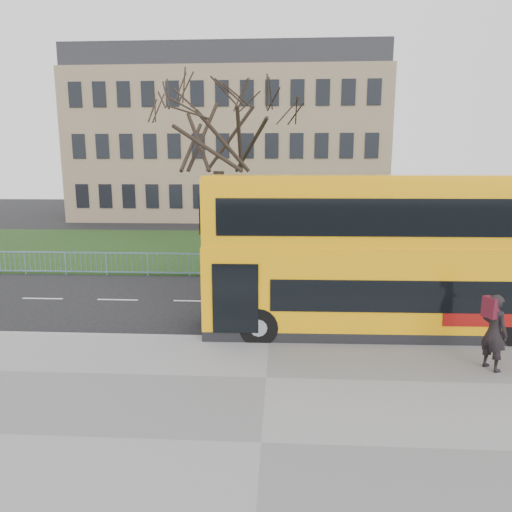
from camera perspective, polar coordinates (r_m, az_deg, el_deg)
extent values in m
plane|color=black|center=(15.09, 1.82, -8.53)|extent=(120.00, 120.00, 0.00)
cube|color=slate|center=(8.97, 0.66, -22.61)|extent=(80.00, 10.50, 0.12)
cube|color=gray|center=(13.61, 1.65, -10.41)|extent=(80.00, 0.20, 0.14)
cube|color=#1C3613|center=(28.96, 2.52, 0.98)|extent=(80.00, 15.40, 0.08)
cube|color=#8C7559|center=(49.55, -3.04, 13.17)|extent=(30.00, 15.00, 14.00)
cube|color=#FFAA0A|center=(14.59, 16.65, -3.73)|extent=(11.39, 2.90, 2.11)
cube|color=#FFAA0A|center=(14.33, 16.92, 1.05)|extent=(11.39, 2.90, 0.36)
cube|color=#FFAA0A|center=(14.19, 17.17, 5.54)|extent=(11.34, 2.85, 1.89)
cube|color=black|center=(13.49, 20.77, -4.81)|extent=(8.75, 0.20, 0.92)
cube|color=black|center=(12.92, 18.66, 4.55)|extent=(10.44, 0.23, 1.03)
cylinder|color=black|center=(13.22, 0.33, -8.79)|extent=(1.13, 0.32, 1.12)
imported|color=black|center=(12.71, 27.61, -8.44)|extent=(0.72, 0.83, 1.91)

